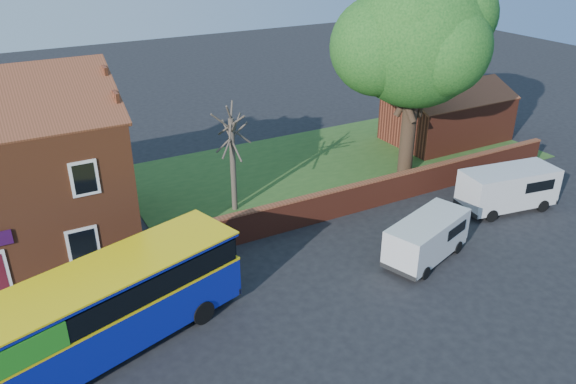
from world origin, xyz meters
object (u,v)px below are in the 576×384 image
bus (90,313)px  van_near (427,237)px  van_far (508,187)px  large_tree (416,41)px

bus → van_near: size_ratio=2.25×
van_near → van_far: 7.30m
van_near → van_far: van_far is taller
van_near → large_tree: size_ratio=0.40×
bus → van_near: bearing=-19.9°
bus → van_near: 14.46m
bus → large_tree: 22.21m
bus → van_near: (14.43, -0.70, -0.72)m
bus → van_far: bus is taller
bus → van_far: size_ratio=2.04×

